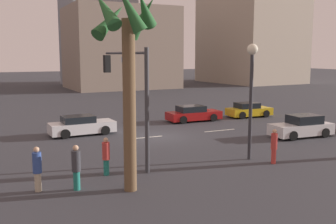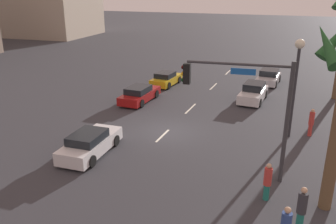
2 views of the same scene
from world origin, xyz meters
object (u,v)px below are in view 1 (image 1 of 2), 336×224
car_0 (249,110)px  traffic_signal (130,86)px  streetlamp (251,79)px  palm_tree_0 (127,51)px  pedestrian_3 (76,166)px  pedestrian_0 (37,168)px  building_2 (97,28)px  pedestrian_1 (106,155)px  car_4 (193,114)px  building_0 (121,48)px  pedestrian_2 (274,145)px  building_1 (251,27)px  car_1 (81,126)px  car_2 (302,127)px

car_0 → traffic_signal: (14.47, 9.89, 3.34)m
streetlamp → palm_tree_0: bearing=14.5°
pedestrian_3 → palm_tree_0: palm_tree_0 is taller
pedestrian_0 → building_2: size_ratio=0.09×
pedestrian_1 → traffic_signal: bearing=-142.2°
pedestrian_1 → pedestrian_0: bearing=16.9°
pedestrian_1 → building_2: building_2 is taller
car_0 → building_2: bearing=-86.2°
car_4 → palm_tree_0: 17.83m
streetlamp → building_0: bearing=-99.9°
pedestrian_2 → palm_tree_0: size_ratio=0.22×
streetlamp → building_1: (-35.32, -47.80, 6.55)m
car_1 → building_1: 57.29m
car_4 → pedestrian_0: 18.35m
traffic_signal → pedestrian_1: (1.65, 1.28, -3.02)m
car_1 → pedestrian_1: (1.00, 9.59, 0.30)m
pedestrian_0 → building_2: bearing=-107.3°
car_0 → car_2: car_2 is taller
car_1 → building_1: size_ratio=0.21×
car_1 → building_2: building_2 is taller
pedestrian_1 → pedestrian_2: (-8.19, 1.68, 0.02)m
car_4 → pedestrian_1: (10.61, 11.26, 0.32)m
building_1 → pedestrian_0: bearing=42.3°
pedestrian_3 → building_2: bearing=-105.7°
building_1 → car_4: bearing=44.1°
car_4 → palm_tree_0: size_ratio=0.56×
pedestrian_2 → building_2: building_2 is taller
car_0 → streetlamp: bearing=53.8°
pedestrian_0 → building_2: (-16.50, -52.99, 9.05)m
building_0 → car_0: bearing=89.2°
traffic_signal → pedestrian_1: bearing=37.8°
car_0 → building_1: 46.12m
streetlamp → pedestrian_3: 9.81m
pedestrian_1 → pedestrian_3: (1.64, 1.42, 0.06)m
traffic_signal → building_0: 46.63m
car_2 → building_0: 43.37m
car_2 → traffic_signal: (12.58, 1.45, 3.27)m
pedestrian_0 → building_0: (-18.73, -46.63, 5.55)m
car_4 → pedestrian_2: (2.42, 12.95, 0.33)m
car_2 → car_1: bearing=-27.4°
car_0 → car_4: bearing=-1.0°
car_0 → pedestrian_2: 15.11m
pedestrian_3 → traffic_signal: bearing=-140.6°
pedestrian_2 → building_0: size_ratio=0.11×
streetlamp → palm_tree_0: 7.68m
car_1 → car_0: bearing=-174.0°
pedestrian_3 → pedestrian_1: bearing=-139.2°
traffic_signal → pedestrian_1: size_ratio=3.31×
car_0 → streetlamp: streetlamp is taller
pedestrian_2 → car_4: bearing=-100.6°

